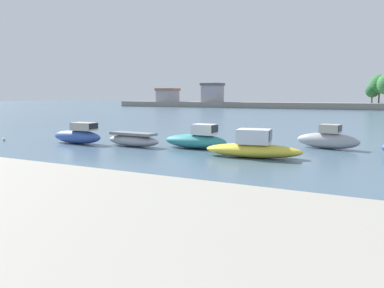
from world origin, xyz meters
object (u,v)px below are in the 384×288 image
object	(u,v)px
moored_boat_1	(78,135)
moored_boat_5	(328,139)
moored_boat_2	(133,140)
moored_boat_4	(253,147)
mooring_buoy_1	(4,139)
moored_boat_3	(196,140)

from	to	relation	value
moored_boat_1	moored_boat_5	bearing A→B (deg)	18.28
moored_boat_5	moored_boat_2	bearing A→B (deg)	-149.26
moored_boat_2	moored_boat_4	bearing A→B (deg)	-0.91
moored_boat_4	mooring_buoy_1	size ratio (longest dim) A/B	22.43
moored_boat_1	moored_boat_3	world-z (taller)	moored_boat_3
moored_boat_3	mooring_buoy_1	world-z (taller)	moored_boat_3
moored_boat_1	mooring_buoy_1	bearing A→B (deg)	-167.45
moored_boat_3	moored_boat_4	distance (m)	5.02
moored_boat_2	moored_boat_3	bearing A→B (deg)	18.44
moored_boat_3	moored_boat_5	xyz separation A→B (m)	(7.89, 3.92, 0.04)
moored_boat_3	mooring_buoy_1	xyz separation A→B (m)	(-15.32, -3.30, -0.46)
moored_boat_2	moored_boat_5	xyz separation A→B (m)	(12.31, 5.08, 0.17)
moored_boat_1	moored_boat_4	world-z (taller)	moored_boat_4
moored_boat_3	moored_boat_5	bearing A→B (deg)	26.36
moored_boat_4	moored_boat_2	bearing A→B (deg)	166.81
moored_boat_1	mooring_buoy_1	world-z (taller)	moored_boat_1
moored_boat_5	mooring_buoy_1	size ratio (longest dim) A/B	16.64
moored_boat_1	mooring_buoy_1	distance (m)	6.58
moored_boat_3	mooring_buoy_1	bearing A→B (deg)	-167.91
mooring_buoy_1	moored_boat_3	bearing A→B (deg)	12.16
moored_boat_2	mooring_buoy_1	distance (m)	11.12
moored_boat_3	moored_boat_1	bearing A→B (deg)	-168.59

